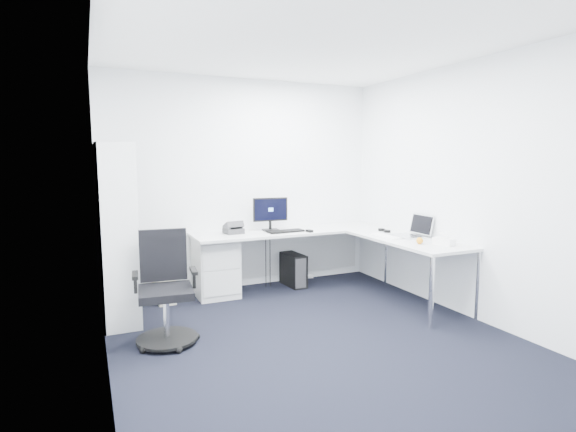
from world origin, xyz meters
name	(u,v)px	position (x,y,z in m)	size (l,w,h in m)	color
ground	(320,343)	(0.00, 0.00, 0.00)	(4.20, 4.20, 0.00)	black
ceiling	(323,37)	(0.00, 0.00, 2.70)	(4.20, 4.20, 0.00)	white
wall_back	(245,185)	(0.00, 2.10, 1.35)	(3.60, 0.02, 2.70)	white
wall_front	(540,232)	(0.00, -2.10, 1.35)	(3.60, 0.02, 2.70)	white
wall_left	(101,205)	(-1.80, 0.00, 1.35)	(0.02, 4.20, 2.70)	white
wall_right	(473,191)	(1.80, 0.00, 1.35)	(0.02, 4.20, 2.70)	white
l_desk	(306,264)	(0.55, 1.40, 0.38)	(2.63, 1.47, 0.77)	silver
drawer_pedestal	(215,265)	(-0.48, 1.85, 0.38)	(0.49, 0.61, 0.75)	silver
bookshelf	(117,233)	(-1.62, 1.45, 0.92)	(0.36, 0.92, 1.84)	silver
task_chair	(166,289)	(-1.28, 0.57, 0.51)	(0.57, 0.57, 1.03)	black
black_pc_tower	(293,270)	(0.58, 1.83, 0.21)	(0.19, 0.44, 0.43)	black
beige_pc_tower	(164,284)	(-1.11, 1.86, 0.21)	(0.20, 0.44, 0.41)	#BEB9A2
power_strip	(301,277)	(0.84, 2.11, 0.02)	(0.34, 0.06, 0.04)	white
monitor	(271,214)	(0.25, 1.81, 0.99)	(0.46, 0.15, 0.44)	black
black_keyboard	(286,231)	(0.37, 1.62, 0.78)	(0.47, 0.17, 0.02)	black
mouse	(309,231)	(0.65, 1.50, 0.78)	(0.06, 0.10, 0.03)	black
desk_phone	(233,227)	(-0.26, 1.80, 0.84)	(0.22, 0.22, 0.15)	#2E2E31
laptop	(406,226)	(1.52, 0.70, 0.90)	(0.38, 0.37, 0.27)	silver
white_keyboard	(386,236)	(1.32, 0.83, 0.78)	(0.13, 0.45, 0.01)	white
headphones	(384,230)	(1.53, 1.14, 0.79)	(0.13, 0.20, 0.05)	black
orange_fruit	(420,241)	(1.37, 0.29, 0.80)	(0.07, 0.07, 0.07)	orange
tissue_box	(444,241)	(1.57, 0.14, 0.81)	(0.11, 0.22, 0.08)	white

